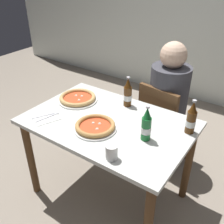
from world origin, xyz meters
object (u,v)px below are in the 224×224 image
(chair_behind_table, at_px, (162,122))
(napkin_with_cutlery, at_px, (46,117))
(diner_seated, at_px, (167,110))
(pizza_margherita_near, at_px, (78,98))
(beer_bottle_right, at_px, (191,119))
(paper_cup, at_px, (112,152))
(beer_bottle_center, at_px, (128,94))
(pizza_marinara_far, at_px, (95,126))
(dining_table_main, at_px, (108,133))
(beer_bottle_left, at_px, (146,126))

(chair_behind_table, relative_size, napkin_with_cutlery, 3.62)
(diner_seated, relative_size, pizza_margherita_near, 3.70)
(beer_bottle_right, distance_m, paper_cup, 0.60)
(napkin_with_cutlery, height_order, paper_cup, paper_cup)
(napkin_with_cutlery, bearing_deg, pizza_margherita_near, 86.54)
(diner_seated, bearing_deg, beer_bottle_right, -52.32)
(beer_bottle_center, relative_size, beer_bottle_right, 1.00)
(chair_behind_table, xyz_separation_m, pizza_marinara_far, (-0.18, -0.75, 0.29))
(pizza_marinara_far, relative_size, beer_bottle_center, 1.22)
(pizza_margherita_near, bearing_deg, paper_cup, -33.85)
(chair_behind_table, distance_m, paper_cup, 0.99)
(pizza_marinara_far, xyz_separation_m, beer_bottle_center, (0.01, 0.41, 0.08))
(dining_table_main, height_order, diner_seated, diner_seated)
(beer_bottle_left, xyz_separation_m, paper_cup, (-0.07, -0.29, -0.06))
(pizza_margherita_near, bearing_deg, beer_bottle_right, 5.55)
(pizza_margherita_near, xyz_separation_m, beer_bottle_right, (0.93, 0.09, 0.08))
(pizza_marinara_far, height_order, paper_cup, paper_cup)
(dining_table_main, height_order, napkin_with_cutlery, napkin_with_cutlery)
(chair_behind_table, relative_size, beer_bottle_left, 3.44)
(diner_seated, relative_size, pizza_marinara_far, 4.01)
(pizza_marinara_far, relative_size, paper_cup, 3.17)
(dining_table_main, relative_size, chair_behind_table, 1.41)
(beer_bottle_left, height_order, napkin_with_cutlery, beer_bottle_left)
(beer_bottle_right, bearing_deg, paper_cup, -117.97)
(dining_table_main, height_order, pizza_marinara_far, pizza_marinara_far)
(dining_table_main, bearing_deg, pizza_marinara_far, -95.35)
(diner_seated, distance_m, napkin_with_cutlery, 1.08)
(chair_behind_table, bearing_deg, paper_cup, 103.72)
(dining_table_main, xyz_separation_m, diner_seated, (0.18, 0.66, -0.05))
(paper_cup, bearing_deg, diner_seated, 94.39)
(beer_bottle_left, xyz_separation_m, napkin_with_cutlery, (-0.74, -0.19, -0.10))
(dining_table_main, distance_m, pizza_marinara_far, 0.19)
(pizza_marinara_far, bearing_deg, paper_cup, -34.94)
(beer_bottle_center, bearing_deg, napkin_with_cutlery, -128.73)
(paper_cup, bearing_deg, beer_bottle_left, 76.02)
(diner_seated, height_order, napkin_with_cutlery, diner_seated)
(paper_cup, bearing_deg, pizza_marinara_far, 145.06)
(beer_bottle_left, relative_size, paper_cup, 2.60)
(diner_seated, relative_size, napkin_with_cutlery, 5.15)
(chair_behind_table, relative_size, pizza_marinara_far, 2.82)
(dining_table_main, distance_m, paper_cup, 0.44)
(diner_seated, height_order, beer_bottle_center, diner_seated)
(chair_behind_table, bearing_deg, beer_bottle_right, 140.18)
(pizza_margherita_near, bearing_deg, chair_behind_table, 41.59)
(pizza_margherita_near, distance_m, paper_cup, 0.78)
(pizza_marinara_far, xyz_separation_m, napkin_with_cutlery, (-0.40, -0.09, -0.02))
(chair_behind_table, relative_size, diner_seated, 0.70)
(beer_bottle_center, height_order, paper_cup, beer_bottle_center)
(pizza_marinara_far, bearing_deg, beer_bottle_center, 89.24)
(dining_table_main, height_order, beer_bottle_left, beer_bottle_left)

